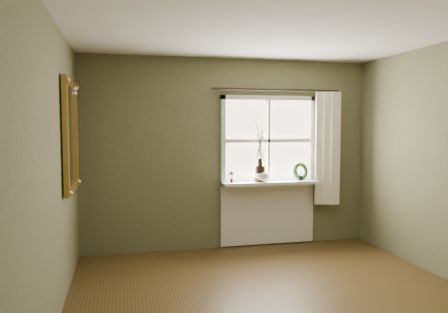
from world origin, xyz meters
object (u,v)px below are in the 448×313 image
dark_jug (260,174)px  gilt_mirror (71,135)px  cream_vase (262,174)px  wreath (300,173)px

dark_jug → gilt_mirror: size_ratio=0.19×
dark_jug → cream_vase: bearing=0.0°
dark_jug → gilt_mirror: 2.57m
gilt_mirror → dark_jug: bearing=20.1°
cream_vase → wreath: wreath is taller
cream_vase → gilt_mirror: bearing=-160.1°
dark_jug → gilt_mirror: bearing=-159.9°
gilt_mirror → wreath: bearing=16.9°
cream_vase → wreath: size_ratio=0.87×
wreath → gilt_mirror: (-2.97, -0.90, 0.57)m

